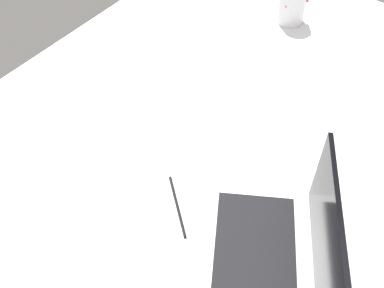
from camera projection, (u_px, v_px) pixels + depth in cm
name	position (u px, v px, depth cm)	size (l,w,h in cm)	color
bed_mattress	(227.00, 176.00, 126.15)	(180.00, 140.00, 18.00)	white
laptop	(278.00, 250.00, 96.75)	(40.08, 36.43, 23.00)	silver
snack_cup	(292.00, 5.00, 153.70)	(10.46, 10.13, 14.16)	silver
charger_cable	(177.00, 206.00, 108.77)	(17.00, 0.60, 0.60)	black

